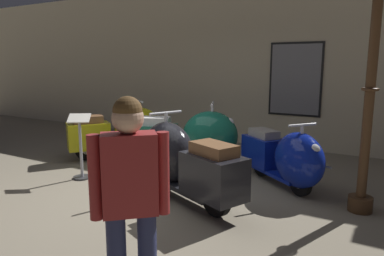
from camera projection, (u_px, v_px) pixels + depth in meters
name	position (u px, v px, depth m)	size (l,w,h in m)	color
ground_plane	(141.00, 194.00, 4.83)	(60.00, 60.00, 0.00)	gray
showroom_back_wall	(252.00, 63.00, 7.65)	(18.00, 0.63, 3.49)	beige
scooter_0	(124.00, 131.00, 6.71)	(1.43, 1.69, 1.06)	black
scooter_1	(193.00, 138.00, 6.03)	(1.86, 1.18, 1.10)	black
scooter_2	(180.00, 160.00, 4.61)	(1.87, 1.19, 1.11)	black
scooter_3	(287.00, 158.00, 4.97)	(1.53, 1.33, 0.97)	black
lamppost	(371.00, 81.00, 4.00)	(0.29, 0.29, 2.77)	#472D19
visitor_0	(130.00, 195.00, 2.33)	(0.41, 0.39, 1.54)	black
info_stanchion	(81.00, 152.00, 5.43)	(0.39, 0.37, 0.99)	#333338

